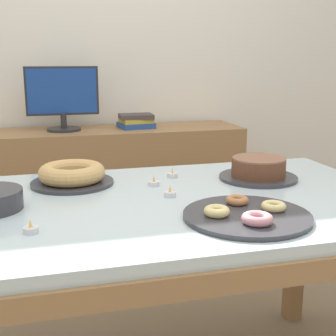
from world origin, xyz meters
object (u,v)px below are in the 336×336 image
at_px(cake_golden_bundt, 72,175).
at_px(tealight_right_edge, 170,194).
at_px(tealight_left_edge, 31,229).
at_px(computer_monitor, 63,99).
at_px(book_stack, 136,121).
at_px(cake_chocolate_round, 258,170).
at_px(tealight_centre, 154,183).
at_px(pastry_platter, 247,215).
at_px(tealight_near_front, 172,175).

relative_size(cake_golden_bundt, tealight_right_edge, 7.34).
bearing_deg(tealight_left_edge, cake_golden_bundt, 73.53).
bearing_deg(tealight_left_edge, tealight_right_edge, 26.92).
xyz_separation_m(computer_monitor, book_stack, (0.44, 0.00, -0.15)).
height_order(book_stack, cake_chocolate_round, book_stack).
bearing_deg(tealight_right_edge, cake_golden_bundt, 141.16).
xyz_separation_m(book_stack, tealight_centre, (-0.19, -1.29, -0.05)).
distance_m(book_stack, tealight_right_edge, 1.44).
distance_m(book_stack, pastry_platter, 1.70).
bearing_deg(book_stack, computer_monitor, -179.82).
relative_size(computer_monitor, tealight_right_edge, 10.60).
distance_m(computer_monitor, book_stack, 0.46).
distance_m(cake_chocolate_round, tealight_left_edge, 0.89).
bearing_deg(cake_golden_bundt, pastry_platter, -48.04).
bearing_deg(tealight_near_front, cake_golden_bundt, -179.46).
bearing_deg(tealight_left_edge, pastry_platter, -4.08).
height_order(tealight_right_edge, tealight_centre, same).
relative_size(cake_golden_bundt, pastry_platter, 0.81).
height_order(book_stack, tealight_right_edge, book_stack).
distance_m(tealight_right_edge, tealight_centre, 0.14).
height_order(computer_monitor, tealight_centre, computer_monitor).
relative_size(book_stack, tealight_centre, 5.63).
height_order(cake_golden_bundt, tealight_left_edge, cake_golden_bundt).
bearing_deg(book_stack, tealight_left_edge, -110.11).
relative_size(pastry_platter, tealight_centre, 9.06).
bearing_deg(tealight_near_front, tealight_left_edge, -137.72).
height_order(cake_chocolate_round, tealight_left_edge, cake_chocolate_round).
bearing_deg(computer_monitor, tealight_right_edge, -79.43).
bearing_deg(tealight_centre, pastry_platter, -66.78).
bearing_deg(book_stack, cake_chocolate_round, -80.93).
distance_m(pastry_platter, tealight_right_edge, 0.30).
bearing_deg(cake_golden_bundt, computer_monitor, 88.55).
bearing_deg(cake_chocolate_round, tealight_near_front, 160.72).
bearing_deg(computer_monitor, cake_chocolate_round, -63.47).
bearing_deg(book_stack, tealight_near_front, -94.64).
xyz_separation_m(computer_monitor, tealight_centre, (0.25, -1.29, -0.20)).
bearing_deg(book_stack, tealight_right_edge, -96.86).
bearing_deg(tealight_left_edge, computer_monitor, 84.27).
xyz_separation_m(book_stack, cake_chocolate_round, (0.21, -1.30, -0.02)).
bearing_deg(pastry_platter, tealight_left_edge, 175.92).
bearing_deg(cake_chocolate_round, computer_monitor, 116.53).
height_order(computer_monitor, tealight_right_edge, computer_monitor).
bearing_deg(tealight_near_front, cake_chocolate_round, -19.28).
bearing_deg(computer_monitor, pastry_platter, -76.06).
xyz_separation_m(cake_chocolate_round, tealight_left_edge, (-0.81, -0.36, -0.03)).
bearing_deg(tealight_left_edge, cake_chocolate_round, 23.70).
distance_m(computer_monitor, tealight_left_edge, 1.67).
relative_size(book_stack, tealight_near_front, 5.63).
relative_size(cake_chocolate_round, cake_golden_bundt, 0.99).
bearing_deg(computer_monitor, book_stack, 0.18).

